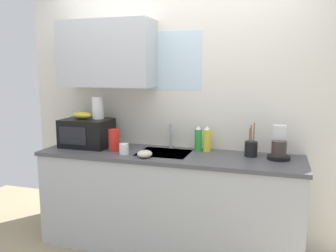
{
  "coord_description": "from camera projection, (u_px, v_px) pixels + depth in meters",
  "views": [
    {
      "loc": [
        0.91,
        -2.9,
        1.64
      ],
      "look_at": [
        0.0,
        0.0,
        1.15
      ],
      "focal_mm": 37.29,
      "sensor_mm": 36.0,
      "label": 1
    }
  ],
  "objects": [
    {
      "name": "microwave",
      "position": [
        87.0,
        133.0,
        3.4
      ],
      "size": [
        0.46,
        0.35,
        0.27
      ],
      "color": "black",
      "rests_on": "counter_unit"
    },
    {
      "name": "counter_unit",
      "position": [
        168.0,
        200.0,
        3.19
      ],
      "size": [
        2.36,
        0.63,
        0.9
      ],
      "color": "#B2B7BC",
      "rests_on": "ground"
    },
    {
      "name": "dish_soap_bottle_yellow",
      "position": [
        207.0,
        139.0,
        3.19
      ],
      "size": [
        0.07,
        0.07,
        0.24
      ],
      "color": "yellow",
      "rests_on": "counter_unit"
    },
    {
      "name": "sink_faucet",
      "position": [
        171.0,
        136.0,
        3.34
      ],
      "size": [
        0.03,
        0.03,
        0.23
      ],
      "primitive_type": "cylinder",
      "color": "#B2B5BA",
      "rests_on": "counter_unit"
    },
    {
      "name": "kitchen_wall_assembly",
      "position": [
        165.0,
        100.0,
        3.38
      ],
      "size": [
        3.13,
        0.42,
        2.5
      ],
      "color": "silver",
      "rests_on": "ground"
    },
    {
      "name": "banana_bunch",
      "position": [
        82.0,
        115.0,
        3.39
      ],
      "size": [
        0.2,
        0.11,
        0.07
      ],
      "primitive_type": "ellipsoid",
      "color": "gold",
      "rests_on": "microwave"
    },
    {
      "name": "utensil_crock",
      "position": [
        251.0,
        148.0,
        3.01
      ],
      "size": [
        0.11,
        0.11,
        0.29
      ],
      "color": "black",
      "rests_on": "counter_unit"
    },
    {
      "name": "paper_towel_roll",
      "position": [
        98.0,
        108.0,
        3.38
      ],
      "size": [
        0.11,
        0.11,
        0.22
      ],
      "primitive_type": "cylinder",
      "color": "white",
      "rests_on": "microwave"
    },
    {
      "name": "dish_soap_bottle_green",
      "position": [
        198.0,
        139.0,
        3.21
      ],
      "size": [
        0.07,
        0.07,
        0.24
      ],
      "color": "green",
      "rests_on": "counter_unit"
    },
    {
      "name": "mug_white",
      "position": [
        124.0,
        149.0,
        3.09
      ],
      "size": [
        0.08,
        0.08,
        0.09
      ],
      "primitive_type": "cylinder",
      "color": "white",
      "rests_on": "counter_unit"
    },
    {
      "name": "coffee_maker",
      "position": [
        279.0,
        146.0,
        2.93
      ],
      "size": [
        0.19,
        0.21,
        0.28
      ],
      "color": "black",
      "rests_on": "counter_unit"
    },
    {
      "name": "cereal_canister",
      "position": [
        114.0,
        140.0,
        3.21
      ],
      "size": [
        0.1,
        0.1,
        0.2
      ],
      "primitive_type": "cylinder",
      "color": "red",
      "rests_on": "counter_unit"
    },
    {
      "name": "small_bowl",
      "position": [
        145.0,
        154.0,
        2.97
      ],
      "size": [
        0.13,
        0.13,
        0.06
      ],
      "primitive_type": "ellipsoid",
      "color": "beige",
      "rests_on": "counter_unit"
    }
  ]
}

